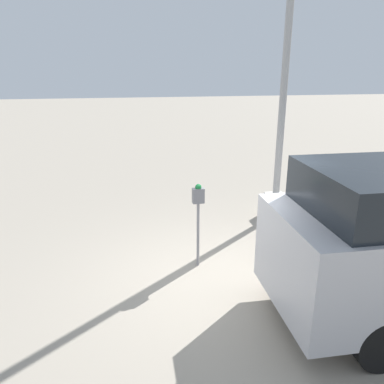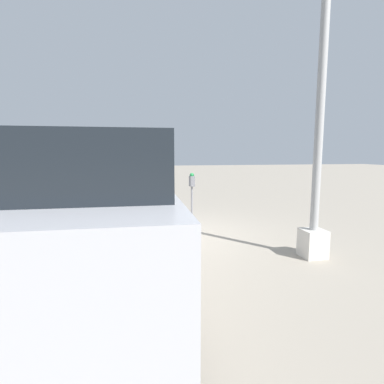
{
  "view_description": "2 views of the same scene",
  "coord_description": "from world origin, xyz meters",
  "px_view_note": "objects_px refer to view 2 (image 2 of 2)",
  "views": [
    {
      "loc": [
        -1.3,
        -5.39,
        3.4
      ],
      "look_at": [
        -0.18,
        0.68,
        1.34
      ],
      "focal_mm": 35.0,
      "sensor_mm": 36.0,
      "label": 1
    },
    {
      "loc": [
        7.28,
        -0.97,
        2.04
      ],
      "look_at": [
        -0.46,
        0.57,
        1.0
      ],
      "focal_mm": 28.0,
      "sensor_mm": 36.0,
      "label": 2
    }
  ],
  "objects_px": {
    "lamp_post": "(317,162)",
    "parked_van": "(96,214)",
    "car_distant": "(29,175)",
    "parking_meter_near": "(192,189)",
    "parking_meter_far": "(167,173)"
  },
  "relations": [
    {
      "from": "lamp_post",
      "to": "parked_van",
      "type": "relative_size",
      "value": 1.13
    },
    {
      "from": "lamp_post",
      "to": "parked_van",
      "type": "height_order",
      "value": "lamp_post"
    },
    {
      "from": "parking_meter_far",
      "to": "parked_van",
      "type": "xyz_separation_m",
      "value": [
        10.23,
        -2.13,
        0.13
      ]
    },
    {
      "from": "parking_meter_near",
      "to": "car_distant",
      "type": "distance_m",
      "value": 13.73
    },
    {
      "from": "parking_meter_near",
      "to": "lamp_post",
      "type": "bearing_deg",
      "value": 38.18
    },
    {
      "from": "parking_meter_far",
      "to": "car_distant",
      "type": "relative_size",
      "value": 0.33
    },
    {
      "from": "parked_van",
      "to": "lamp_post",
      "type": "bearing_deg",
      "value": 104.35
    },
    {
      "from": "parking_meter_near",
      "to": "parking_meter_far",
      "type": "distance_m",
      "value": 7.04
    },
    {
      "from": "lamp_post",
      "to": "car_distant",
      "type": "xyz_separation_m",
      "value": [
        -13.83,
        -9.39,
        -1.1
      ]
    },
    {
      "from": "parking_meter_far",
      "to": "car_distant",
      "type": "height_order",
      "value": "parking_meter_far"
    },
    {
      "from": "lamp_post",
      "to": "parked_van",
      "type": "bearing_deg",
      "value": -76.87
    },
    {
      "from": "lamp_post",
      "to": "car_distant",
      "type": "height_order",
      "value": "lamp_post"
    },
    {
      "from": "parking_meter_near",
      "to": "parked_van",
      "type": "bearing_deg",
      "value": -34.54
    },
    {
      "from": "parking_meter_near",
      "to": "car_distant",
      "type": "height_order",
      "value": "parking_meter_near"
    },
    {
      "from": "parking_meter_far",
      "to": "parked_van",
      "type": "bearing_deg",
      "value": -14.57
    }
  ]
}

